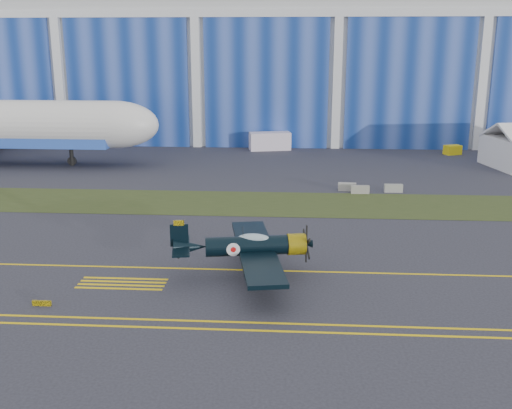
{
  "coord_description": "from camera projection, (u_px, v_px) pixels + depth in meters",
  "views": [
    {
      "loc": [
        -6.29,
        -45.68,
        15.8
      ],
      "look_at": [
        -9.5,
        2.78,
        2.88
      ],
      "focal_mm": 42.0,
      "sensor_mm": 36.0,
      "label": 1
    }
  ],
  "objects": [
    {
      "name": "ground",
      "position": [
        372.0,
        250.0,
        47.71
      ],
      "size": [
        260.0,
        260.0,
        0.0
      ],
      "primitive_type": "plane",
      "color": "#30313C",
      "rests_on": "ground"
    },
    {
      "name": "grass_median",
      "position": [
        356.0,
        205.0,
        61.21
      ],
      "size": [
        260.0,
        10.0,
        0.02
      ],
      "primitive_type": "cube",
      "color": "#475128",
      "rests_on": "ground"
    },
    {
      "name": "hangar",
      "position": [
        330.0,
        50.0,
        113.08
      ],
      "size": [
        220.0,
        45.7,
        30.0
      ],
      "color": "silver",
      "rests_on": "ground"
    },
    {
      "name": "taxiway_centreline",
      "position": [
        381.0,
        273.0,
        42.89
      ],
      "size": [
        200.0,
        0.2,
        0.02
      ],
      "primitive_type": "cube",
      "color": "yellow",
      "rests_on": "ground"
    },
    {
      "name": "edge_line_near",
      "position": [
        404.0,
        335.0,
        33.73
      ],
      "size": [
        80.0,
        0.2,
        0.02
      ],
      "primitive_type": "cube",
      "color": "yellow",
      "rests_on": "ground"
    },
    {
      "name": "edge_line_far",
      "position": [
        401.0,
        327.0,
        34.69
      ],
      "size": [
        80.0,
        0.2,
        0.02
      ],
      "primitive_type": "cube",
      "color": "yellow",
      "rests_on": "ground"
    },
    {
      "name": "hold_short_ladder",
      "position": [
        122.0,
        283.0,
        41.05
      ],
      "size": [
        6.0,
        2.4,
        0.02
      ],
      "primitive_type": null,
      "color": "yellow",
      "rests_on": "ground"
    },
    {
      "name": "guard_board_left",
      "position": [
        42.0,
        303.0,
        37.5
      ],
      "size": [
        1.2,
        0.15,
        0.35
      ],
      "primitive_type": "cube",
      "color": "yellow",
      "rests_on": "ground"
    },
    {
      "name": "warbird",
      "position": [
        247.0,
        246.0,
        41.74
      ],
      "size": [
        13.22,
        15.08,
        3.97
      ],
      "rotation": [
        0.0,
        0.0,
        0.17
      ],
      "color": "black",
      "rests_on": "ground"
    },
    {
      "name": "shipping_container",
      "position": [
        270.0,
        141.0,
        93.38
      ],
      "size": [
        6.71,
        3.85,
        2.73
      ],
      "primitive_type": "cube",
      "rotation": [
        0.0,
        0.0,
        0.22
      ],
      "color": "silver",
      "rests_on": "ground"
    },
    {
      "name": "tug",
      "position": [
        453.0,
        150.0,
        89.55
      ],
      "size": [
        2.77,
        2.29,
        1.39
      ],
      "primitive_type": "cube",
      "rotation": [
        0.0,
        0.0,
        0.4
      ],
      "color": "yellow",
      "rests_on": "ground"
    },
    {
      "name": "barrier_a",
      "position": [
        360.0,
        190.0,
        65.9
      ],
      "size": [
        2.01,
        0.64,
        0.9
      ],
      "primitive_type": "cube",
      "rotation": [
        0.0,
        0.0,
        0.02
      ],
      "color": "gray",
      "rests_on": "ground"
    },
    {
      "name": "barrier_b",
      "position": [
        347.0,
        187.0,
        67.2
      ],
      "size": [
        2.05,
        0.81,
        0.9
      ],
      "primitive_type": "cube",
      "rotation": [
        0.0,
        0.0,
        -0.11
      ],
      "color": "#9A9895",
      "rests_on": "ground"
    },
    {
      "name": "barrier_c",
      "position": [
        393.0,
        188.0,
        66.53
      ],
      "size": [
        2.0,
        0.62,
        0.9
      ],
      "primitive_type": "cube",
      "rotation": [
        0.0,
        0.0,
        0.01
      ],
      "color": "gray",
      "rests_on": "ground"
    }
  ]
}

